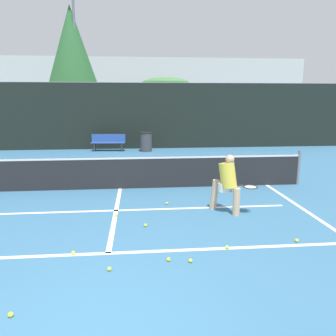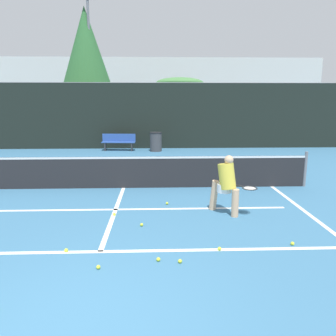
{
  "view_description": "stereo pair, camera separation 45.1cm",
  "coord_description": "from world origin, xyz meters",
  "px_view_note": "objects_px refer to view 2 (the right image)",
  "views": [
    {
      "loc": [
        0.54,
        -3.3,
        2.61
      ],
      "look_at": [
        1.28,
        4.55,
        0.95
      ],
      "focal_mm": 35.0,
      "sensor_mm": 36.0,
      "label": 1
    },
    {
      "loc": [
        0.99,
        -3.33,
        2.61
      ],
      "look_at": [
        1.28,
        4.55,
        0.95
      ],
      "focal_mm": 35.0,
      "sensor_mm": 36.0,
      "label": 2
    }
  ],
  "objects_px": {
    "trash_bin": "(156,142)",
    "player_practicing": "(226,183)",
    "parked_car": "(169,132)",
    "courtside_bench": "(119,141)"
  },
  "relations": [
    {
      "from": "courtside_bench",
      "to": "trash_bin",
      "type": "distance_m",
      "value": 1.94
    },
    {
      "from": "trash_bin",
      "to": "parked_car",
      "type": "relative_size",
      "value": 0.24
    },
    {
      "from": "player_practicing",
      "to": "trash_bin",
      "type": "relative_size",
      "value": 1.43
    },
    {
      "from": "parked_car",
      "to": "courtside_bench",
      "type": "bearing_deg",
      "value": -130.16
    },
    {
      "from": "trash_bin",
      "to": "player_practicing",
      "type": "bearing_deg",
      "value": -80.26
    },
    {
      "from": "player_practicing",
      "to": "parked_car",
      "type": "relative_size",
      "value": 0.35
    },
    {
      "from": "courtside_bench",
      "to": "parked_car",
      "type": "distance_m",
      "value": 4.23
    },
    {
      "from": "player_practicing",
      "to": "courtside_bench",
      "type": "distance_m",
      "value": 10.34
    },
    {
      "from": "player_practicing",
      "to": "courtside_bench",
      "type": "bearing_deg",
      "value": 160.1
    },
    {
      "from": "courtside_bench",
      "to": "parked_car",
      "type": "bearing_deg",
      "value": 54.37
    }
  ]
}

